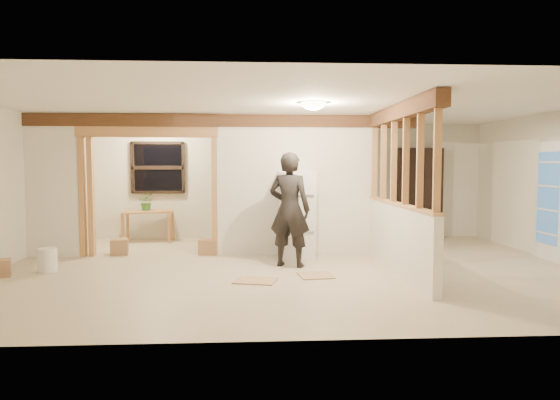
{
  "coord_description": "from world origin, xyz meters",
  "views": [
    {
      "loc": [
        -0.6,
        -7.68,
        1.6
      ],
      "look_at": [
        -0.13,
        0.4,
        1.04
      ],
      "focal_mm": 32.0,
      "sensor_mm": 36.0,
      "label": 1
    }
  ],
  "objects": [
    {
      "name": "floor",
      "position": [
        0.0,
        0.0,
        -0.01
      ],
      "size": [
        9.0,
        6.5,
        0.01
      ],
      "primitive_type": "cube",
      "color": "#C3AF91",
      "rests_on": "ground"
    },
    {
      "name": "ceiling",
      "position": [
        0.0,
        0.0,
        2.5
      ],
      "size": [
        9.0,
        6.5,
        0.01
      ],
      "primitive_type": "cube",
      "color": "white"
    },
    {
      "name": "wall_back",
      "position": [
        0.0,
        3.25,
        1.25
      ],
      "size": [
        9.0,
        0.01,
        2.5
      ],
      "primitive_type": "cube",
      "color": "silver",
      "rests_on": "floor"
    },
    {
      "name": "wall_front",
      "position": [
        0.0,
        -3.25,
        1.25
      ],
      "size": [
        9.0,
        0.01,
        2.5
      ],
      "primitive_type": "cube",
      "color": "silver",
      "rests_on": "floor"
    },
    {
      "name": "partition_left_stub",
      "position": [
        -4.05,
        1.2,
        1.25
      ],
      "size": [
        0.9,
        0.12,
        2.5
      ],
      "primitive_type": "cube",
      "color": "silver",
      "rests_on": "floor"
    },
    {
      "name": "partition_center",
      "position": [
        0.2,
        1.2,
        1.25
      ],
      "size": [
        2.8,
        0.12,
        2.5
      ],
      "primitive_type": "cube",
      "color": "silver",
      "rests_on": "floor"
    },
    {
      "name": "doorway_frame",
      "position": [
        -2.4,
        1.2,
        1.1
      ],
      "size": [
        2.46,
        0.14,
        2.2
      ],
      "primitive_type": "cube",
      "color": "tan",
      "rests_on": "floor"
    },
    {
      "name": "header_beam_back",
      "position": [
        -1.0,
        1.2,
        2.38
      ],
      "size": [
        7.0,
        0.18,
        0.22
      ],
      "primitive_type": "cube",
      "color": "brown",
      "rests_on": "ceiling"
    },
    {
      "name": "header_beam_right",
      "position": [
        1.6,
        -0.4,
        2.38
      ],
      "size": [
        0.18,
        3.3,
        0.22
      ],
      "primitive_type": "cube",
      "color": "brown",
      "rests_on": "ceiling"
    },
    {
      "name": "pony_wall",
      "position": [
        1.6,
        -0.4,
        0.5
      ],
      "size": [
        0.12,
        3.2,
        1.0
      ],
      "primitive_type": "cube",
      "color": "silver",
      "rests_on": "floor"
    },
    {
      "name": "stud_partition",
      "position": [
        1.6,
        -0.4,
        1.66
      ],
      "size": [
        0.14,
        3.2,
        1.32
      ],
      "primitive_type": "cube",
      "color": "tan",
      "rests_on": "pony_wall"
    },
    {
      "name": "window_back",
      "position": [
        -2.6,
        3.17,
        1.55
      ],
      "size": [
        1.12,
        0.1,
        1.1
      ],
      "primitive_type": "cube",
      "color": "black",
      "rests_on": "wall_back"
    },
    {
      "name": "french_door",
      "position": [
        4.42,
        0.4,
        1.0
      ],
      "size": [
        0.12,
        0.86,
        2.0
      ],
      "primitive_type": "cube",
      "color": "white",
      "rests_on": "floor"
    },
    {
      "name": "ceiling_dome_main",
      "position": [
        0.3,
        -0.5,
        2.48
      ],
      "size": [
        0.36,
        0.36,
        0.16
      ],
      "primitive_type": "ellipsoid",
      "color": "#FFEABF",
      "rests_on": "ceiling"
    },
    {
      "name": "ceiling_dome_util",
      "position": [
        -2.5,
        2.3,
        2.48
      ],
      "size": [
        0.32,
        0.32,
        0.14
      ],
      "primitive_type": "ellipsoid",
      "color": "#FFEABF",
      "rests_on": "ceiling"
    },
    {
      "name": "hanging_bulb",
      "position": [
        -2.0,
        1.6,
        2.18
      ],
      "size": [
        0.07,
        0.07,
        0.07
      ],
      "primitive_type": "ellipsoid",
      "color": "#FFD88C",
      "rests_on": "ceiling"
    },
    {
      "name": "refrigerator",
      "position": [
        0.18,
        0.84,
        0.75
      ],
      "size": [
        0.62,
        0.6,
        1.5
      ],
      "primitive_type": "cube",
      "color": "white",
      "rests_on": "floor"
    },
    {
      "name": "woman",
      "position": [
        0.0,
        0.11,
        0.91
      ],
      "size": [
        0.77,
        0.65,
        1.81
      ],
      "primitive_type": "imported",
      "rotation": [
        0.0,
        0.0,
        2.76
      ],
      "color": "#282425",
      "rests_on": "floor"
    },
    {
      "name": "work_table",
      "position": [
        -2.76,
        2.83,
        0.33
      ],
      "size": [
        1.12,
        0.72,
        0.65
      ],
      "primitive_type": "cube",
      "rotation": [
        0.0,
        0.0,
        0.21
      ],
      "color": "tan",
      "rests_on": "floor"
    },
    {
      "name": "potted_plant",
      "position": [
        -2.79,
        2.88,
        0.84
      ],
      "size": [
        0.34,
        0.3,
        0.37
      ],
      "primitive_type": "imported",
      "rotation": [
        0.0,
        0.0,
        0.04
      ],
      "color": "#356228",
      "rests_on": "work_table"
    },
    {
      "name": "shop_vac",
      "position": [
        -4.2,
        2.37,
        0.3
      ],
      "size": [
        0.5,
        0.5,
        0.59
      ],
      "primitive_type": "cylinder",
      "rotation": [
        0.0,
        0.0,
        -0.11
      ],
      "color": "maroon",
      "rests_on": "floor"
    },
    {
      "name": "bookshelf",
      "position": [
        3.06,
        3.02,
        0.99
      ],
      "size": [
        0.99,
        0.33,
        1.98
      ],
      "primitive_type": "cube",
      "color": "black",
      "rests_on": "floor"
    },
    {
      "name": "bucket",
      "position": [
        -3.66,
        -0.09,
        0.18
      ],
      "size": [
        0.29,
        0.29,
        0.36
      ],
      "primitive_type": "cylinder",
      "rotation": [
        0.0,
        0.0,
        0.02
      ],
      "color": "silver",
      "rests_on": "floor"
    },
    {
      "name": "box_util_a",
      "position": [
        -1.37,
        1.27,
        0.14
      ],
      "size": [
        0.35,
        0.31,
        0.27
      ],
      "primitive_type": "cube",
      "rotation": [
        0.0,
        0.0,
        -0.13
      ],
      "color": "#9D714C",
      "rests_on": "floor"
    },
    {
      "name": "box_util_b",
      "position": [
        -2.97,
        1.33,
        0.14
      ],
      "size": [
        0.35,
        0.35,
        0.28
      ],
      "primitive_type": "cube",
      "rotation": [
        0.0,
        0.0,
        0.19
      ],
      "color": "#9D714C",
      "rests_on": "floor"
    },
    {
      "name": "floor_panel_near",
      "position": [
        0.33,
        -0.61,
        0.01
      ],
      "size": [
        0.52,
        0.52,
        0.02
      ],
      "primitive_type": "cube",
      "rotation": [
        0.0,
        0.0,
        0.12
      ],
      "color": "tan",
      "rests_on": "floor"
    },
    {
      "name": "floor_panel_far",
      "position": [
        -0.54,
        -0.88,
        0.01
      ],
      "size": [
        0.65,
        0.57,
        0.02
      ],
      "primitive_type": "cube",
      "rotation": [
        0.0,
        0.0,
        -0.26
      ],
      "color": "tan",
      "rests_on": "floor"
    }
  ]
}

